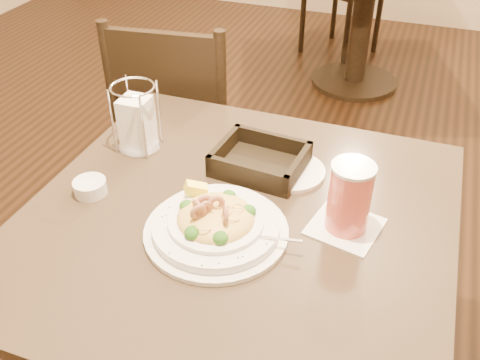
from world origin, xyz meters
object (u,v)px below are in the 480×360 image
(pasta_bowl, at_px, (216,223))
(side_plate, at_px, (290,171))
(drink_glass, at_px, (349,198))
(butter_ramekin, at_px, (90,187))
(main_table, at_px, (237,290))
(background_table, at_px, (365,1))
(dining_chair_near, at_px, (182,131))
(bread_basket, at_px, (260,162))
(napkin_caddy, at_px, (137,122))

(pasta_bowl, xyz_separation_m, side_plate, (0.08, 0.26, -0.02))
(drink_glass, xyz_separation_m, butter_ramekin, (-0.56, -0.08, -0.06))
(side_plate, xyz_separation_m, butter_ramekin, (-0.40, -0.23, 0.01))
(main_table, relative_size, drink_glass, 5.54)
(background_table, height_order, dining_chair_near, dining_chair_near)
(bread_basket, relative_size, butter_ramekin, 2.95)
(background_table, distance_m, drink_glass, 2.28)
(drink_glass, bearing_deg, side_plate, 137.42)
(main_table, height_order, dining_chair_near, dining_chair_near)
(dining_chair_near, relative_size, pasta_bowl, 2.82)
(pasta_bowl, distance_m, side_plate, 0.27)
(main_table, relative_size, side_plate, 5.35)
(bread_basket, bearing_deg, butter_ramekin, -146.16)
(pasta_bowl, relative_size, bread_basket, 1.51)
(background_table, distance_m, napkin_caddy, 2.15)
(drink_glass, distance_m, napkin_caddy, 0.56)
(pasta_bowl, distance_m, drink_glass, 0.27)
(dining_chair_near, height_order, drink_glass, dining_chair_near)
(napkin_caddy, bearing_deg, butter_ramekin, -93.06)
(pasta_bowl, bearing_deg, butter_ramekin, 174.68)
(dining_chair_near, bearing_deg, bread_basket, 126.09)
(dining_chair_near, distance_m, napkin_caddy, 0.59)
(dining_chair_near, height_order, pasta_bowl, dining_chair_near)
(background_table, distance_m, pasta_bowl, 2.36)
(drink_glass, bearing_deg, main_table, -169.45)
(pasta_bowl, bearing_deg, drink_glass, 24.18)
(background_table, xyz_separation_m, drink_glass, (0.30, -2.24, 0.31))
(butter_ramekin, bearing_deg, background_table, 83.46)
(main_table, height_order, pasta_bowl, pasta_bowl)
(background_table, xyz_separation_m, side_plate, (0.13, -2.09, 0.24))
(drink_glass, height_order, bread_basket, drink_glass)
(main_table, xyz_separation_m, butter_ramekin, (-0.34, -0.04, 0.25))
(napkin_caddy, distance_m, butter_ramekin, 0.22)
(background_table, distance_m, butter_ramekin, 2.35)
(main_table, height_order, drink_glass, drink_glass)
(side_plate, bearing_deg, background_table, 93.68)
(main_table, xyz_separation_m, pasta_bowl, (-0.02, -0.07, 0.26))
(bread_basket, distance_m, napkin_caddy, 0.32)
(background_table, bearing_deg, butter_ramekin, -96.54)
(main_table, distance_m, bread_basket, 0.31)
(main_table, relative_size, butter_ramekin, 12.16)
(drink_glass, distance_m, bread_basket, 0.28)
(drink_glass, bearing_deg, napkin_caddy, 166.98)
(napkin_caddy, bearing_deg, side_plate, 3.11)
(drink_glass, distance_m, butter_ramekin, 0.57)
(drink_glass, bearing_deg, butter_ramekin, -171.83)
(napkin_caddy, distance_m, side_plate, 0.40)
(dining_chair_near, distance_m, pasta_bowl, 0.88)
(background_table, bearing_deg, pasta_bowl, -88.77)
(background_table, bearing_deg, main_table, -88.22)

